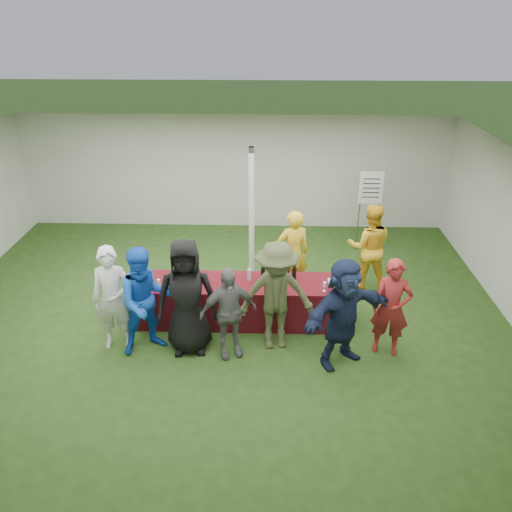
{
  "coord_description": "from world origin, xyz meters",
  "views": [
    {
      "loc": [
        0.84,
        -7.36,
        4.93
      ],
      "look_at": [
        0.62,
        -0.13,
        1.25
      ],
      "focal_mm": 35.0,
      "sensor_mm": 36.0,
      "label": 1
    }
  ],
  "objects_px": {
    "wine_list_sign": "(370,194)",
    "customer_1": "(146,301)",
    "serving_table": "(244,301)",
    "staff_back": "(369,247)",
    "customer_5": "(343,313)",
    "customer_6": "(391,308)",
    "customer_3": "(228,313)",
    "staff_pourer": "(293,253)",
    "dump_bucket": "(337,286)",
    "customer_4": "(276,297)",
    "customer_0": "(113,299)",
    "customer_2": "(187,297)"
  },
  "relations": [
    {
      "from": "wine_list_sign",
      "to": "customer_1",
      "type": "bearing_deg",
      "value": -137.29
    },
    {
      "from": "serving_table",
      "to": "staff_back",
      "type": "relative_size",
      "value": 2.13
    },
    {
      "from": "customer_5",
      "to": "customer_6",
      "type": "xyz_separation_m",
      "value": [
        0.77,
        0.27,
        -0.07
      ]
    },
    {
      "from": "serving_table",
      "to": "customer_3",
      "type": "distance_m",
      "value": 1.03
    },
    {
      "from": "staff_pourer",
      "to": "dump_bucket",
      "type": "bearing_deg",
      "value": 106.01
    },
    {
      "from": "customer_1",
      "to": "customer_4",
      "type": "distance_m",
      "value": 1.99
    },
    {
      "from": "customer_5",
      "to": "customer_6",
      "type": "relative_size",
      "value": 1.09
    },
    {
      "from": "customer_5",
      "to": "customer_4",
      "type": "bearing_deg",
      "value": 125.86
    },
    {
      "from": "wine_list_sign",
      "to": "staff_back",
      "type": "xyz_separation_m",
      "value": [
        -0.26,
        -1.6,
        -0.47
      ]
    },
    {
      "from": "serving_table",
      "to": "customer_3",
      "type": "relative_size",
      "value": 2.37
    },
    {
      "from": "dump_bucket",
      "to": "customer_1",
      "type": "bearing_deg",
      "value": -168.31
    },
    {
      "from": "staff_back",
      "to": "customer_6",
      "type": "xyz_separation_m",
      "value": [
        -0.01,
        -2.04,
        -0.04
      ]
    },
    {
      "from": "customer_0",
      "to": "customer_5",
      "type": "xyz_separation_m",
      "value": [
        3.48,
        -0.28,
        -0.0
      ]
    },
    {
      "from": "customer_0",
      "to": "serving_table",
      "type": "bearing_deg",
      "value": 17.07
    },
    {
      "from": "customer_4",
      "to": "customer_5",
      "type": "height_order",
      "value": "customer_4"
    },
    {
      "from": "dump_bucket",
      "to": "customer_3",
      "type": "xyz_separation_m",
      "value": [
        -1.72,
        -0.72,
        -0.08
      ]
    },
    {
      "from": "customer_1",
      "to": "customer_6",
      "type": "xyz_separation_m",
      "value": [
        3.73,
        0.05,
        -0.08
      ]
    },
    {
      "from": "customer_3",
      "to": "customer_6",
      "type": "bearing_deg",
      "value": -17.27
    },
    {
      "from": "serving_table",
      "to": "customer_2",
      "type": "bearing_deg",
      "value": -135.41
    },
    {
      "from": "serving_table",
      "to": "dump_bucket",
      "type": "distance_m",
      "value": 1.61
    },
    {
      "from": "customer_2",
      "to": "customer_4",
      "type": "distance_m",
      "value": 1.36
    },
    {
      "from": "customer_1",
      "to": "customer_6",
      "type": "relative_size",
      "value": 1.1
    },
    {
      "from": "dump_bucket",
      "to": "serving_table",
      "type": "bearing_deg",
      "value": 171.8
    },
    {
      "from": "customer_3",
      "to": "wine_list_sign",
      "type": "bearing_deg",
      "value": 33.55
    },
    {
      "from": "customer_0",
      "to": "customer_3",
      "type": "height_order",
      "value": "customer_0"
    },
    {
      "from": "serving_table",
      "to": "customer_0",
      "type": "bearing_deg",
      "value": -158.45
    },
    {
      "from": "customer_2",
      "to": "customer_5",
      "type": "height_order",
      "value": "customer_2"
    },
    {
      "from": "customer_1",
      "to": "customer_4",
      "type": "height_order",
      "value": "customer_4"
    },
    {
      "from": "customer_1",
      "to": "customer_3",
      "type": "relative_size",
      "value": 1.17
    },
    {
      "from": "customer_0",
      "to": "staff_pourer",
      "type": "bearing_deg",
      "value": 26.84
    },
    {
      "from": "customer_4",
      "to": "customer_0",
      "type": "bearing_deg",
      "value": 174.12
    },
    {
      "from": "wine_list_sign",
      "to": "staff_back",
      "type": "distance_m",
      "value": 1.69
    },
    {
      "from": "staff_pourer",
      "to": "staff_back",
      "type": "xyz_separation_m",
      "value": [
        1.44,
        0.32,
        0.01
      ]
    },
    {
      "from": "customer_0",
      "to": "customer_6",
      "type": "xyz_separation_m",
      "value": [
        4.25,
        -0.01,
        -0.07
      ]
    },
    {
      "from": "serving_table",
      "to": "customer_3",
      "type": "xyz_separation_m",
      "value": [
        -0.19,
        -0.94,
        0.38
      ]
    },
    {
      "from": "wine_list_sign",
      "to": "customer_4",
      "type": "height_order",
      "value": "customer_4"
    },
    {
      "from": "serving_table",
      "to": "wine_list_sign",
      "type": "distance_m",
      "value": 3.93
    },
    {
      "from": "wine_list_sign",
      "to": "staff_back",
      "type": "height_order",
      "value": "wine_list_sign"
    },
    {
      "from": "staff_back",
      "to": "customer_5",
      "type": "relative_size",
      "value": 0.97
    },
    {
      "from": "wine_list_sign",
      "to": "staff_back",
      "type": "bearing_deg",
      "value": -99.08
    },
    {
      "from": "staff_back",
      "to": "customer_3",
      "type": "distance_m",
      "value": 3.3
    },
    {
      "from": "wine_list_sign",
      "to": "customer_0",
      "type": "distance_m",
      "value": 5.81
    },
    {
      "from": "staff_pourer",
      "to": "customer_3",
      "type": "height_order",
      "value": "staff_pourer"
    },
    {
      "from": "staff_pourer",
      "to": "staff_back",
      "type": "bearing_deg",
      "value": 177.86
    },
    {
      "from": "customer_4",
      "to": "customer_6",
      "type": "distance_m",
      "value": 1.75
    },
    {
      "from": "customer_0",
      "to": "customer_4",
      "type": "distance_m",
      "value": 2.51
    },
    {
      "from": "customer_5",
      "to": "customer_2",
      "type": "bearing_deg",
      "value": 140.1
    },
    {
      "from": "customer_0",
      "to": "customer_6",
      "type": "bearing_deg",
      "value": -4.63
    },
    {
      "from": "customer_4",
      "to": "dump_bucket",
      "type": "bearing_deg",
      "value": 18.16
    },
    {
      "from": "dump_bucket",
      "to": "customer_4",
      "type": "bearing_deg",
      "value": -154.17
    }
  ]
}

